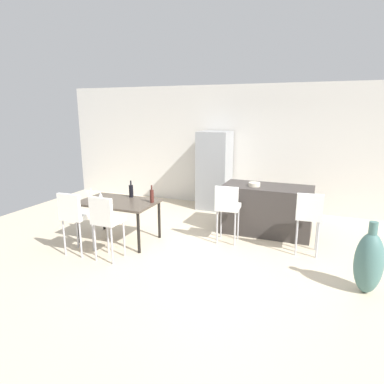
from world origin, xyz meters
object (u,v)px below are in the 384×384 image
wine_glass_far (91,191)px  dining_chair_near (74,214)px  kitchen_island (267,209)px  wine_bottle_left (131,191)px  wine_bottle_middle (152,196)px  dining_chair_far (106,218)px  fruit_bowl (254,184)px  refrigerator (214,170)px  floor_vase (369,262)px  bar_chair_middle (309,214)px  dining_table (118,205)px  wine_glass_right (100,195)px  bar_chair_left (228,205)px

wine_glass_far → dining_chair_near: bearing=-69.3°
kitchen_island → wine_glass_far: 3.34m
dining_chair_near → wine_bottle_left: 1.19m
wine_bottle_left → wine_bottle_middle: bearing=-19.0°
wine_bottle_left → wine_glass_far: wine_bottle_left is taller
dining_chair_far → fruit_bowl: (1.86, 2.09, 0.26)m
kitchen_island → wine_bottle_middle: 2.23m
refrigerator → floor_vase: bearing=-44.2°
wine_bottle_middle → fruit_bowl: (1.56, 1.16, 0.10)m
dining_chair_near → wine_glass_far: (-0.31, 0.83, 0.17)m
kitchen_island → bar_chair_middle: (0.80, -0.79, 0.24)m
wine_bottle_left → fruit_bowl: size_ratio=1.44×
dining_table → wine_glass_right: 0.36m
bar_chair_left → floor_vase: bearing=-24.1°
dining_table → dining_chair_far: 0.85m
bar_chair_middle → fruit_bowl: size_ratio=4.83×
dining_chair_far → floor_vase: dining_chair_far is taller
dining_table → fruit_bowl: fruit_bowl is taller
wine_glass_right → wine_glass_far: bearing=153.5°
bar_chair_left → dining_chair_near: bearing=-146.9°
bar_chair_left → refrigerator: (-0.91, 2.02, 0.22)m
floor_vase → wine_glass_right: bearing=177.1°
bar_chair_left → dining_chair_far: same height
refrigerator → fruit_bowl: refrigerator is taller
dining_chair_far → refrigerator: refrigerator is taller
refrigerator → dining_chair_near: bearing=-109.9°
dining_table → dining_chair_near: size_ratio=1.29×
refrigerator → bar_chair_middle: bearing=-41.8°
dining_chair_far → wine_bottle_left: (-0.23, 1.12, 0.16)m
wine_bottle_middle → refrigerator: bearing=82.4°
wine_glass_right → fruit_bowl: (2.44, 1.43, 0.09)m
wine_bottle_left → bar_chair_middle: bearing=5.2°
bar_chair_left → fruit_bowl: 0.80m
kitchen_island → fruit_bowl: 0.56m
dining_chair_near → fruit_bowl: (2.47, 2.09, 0.26)m
dining_chair_near → refrigerator: refrigerator is taller
bar_chair_left → bar_chair_middle: 1.35m
dining_chair_far → wine_glass_far: bearing=138.0°
kitchen_island → wine_bottle_middle: (-1.80, -1.26, 0.40)m
dining_chair_far → floor_vase: size_ratio=1.09×
fruit_bowl → wine_bottle_middle: bearing=-143.4°
dining_chair_near → floor_vase: size_ratio=1.09×
dining_chair_far → wine_bottle_middle: 1.00m
refrigerator → wine_glass_far: bearing=-120.9°
floor_vase → bar_chair_left: bearing=155.9°
kitchen_island → wine_glass_right: (-2.68, -1.53, 0.40)m
wine_bottle_left → refrigerator: 2.47m
wine_bottle_left → refrigerator: bearing=69.4°
wine_glass_far → bar_chair_middle: bearing=8.5°
wine_bottle_left → wine_glass_far: bearing=-157.2°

